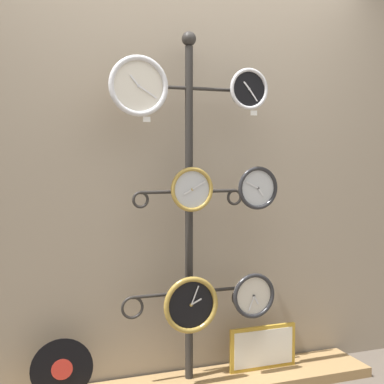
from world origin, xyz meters
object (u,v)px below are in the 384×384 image
object	(u,v)px
clock_middle_center	(192,189)
vinyl_record	(62,369)
clock_middle_right	(258,188)
clock_bottom_right	(253,296)
display_stand	(189,255)
clock_top_right	(249,89)
picture_frame	(263,348)
clock_top_left	(138,86)
clock_bottom_center	(191,305)

from	to	relation	value
clock_middle_center	vinyl_record	distance (m)	1.18
clock_middle_right	clock_bottom_right	bearing A→B (deg)	-140.90
display_stand	clock_top_right	world-z (taller)	display_stand
clock_middle_center	clock_middle_right	world-z (taller)	clock_middle_right
picture_frame	clock_bottom_right	bearing A→B (deg)	-144.33
clock_bottom_right	vinyl_record	size ratio (longest dim) A/B	0.80
clock_top_left	picture_frame	bearing A→B (deg)	4.95
display_stand	clock_bottom_right	size ratio (longest dim) A/B	7.72
vinyl_record	picture_frame	xyz separation A→B (m)	(1.19, 0.00, -0.03)
clock_top_right	picture_frame	xyz separation A→B (m)	(0.15, 0.08, -1.53)
clock_top_right	display_stand	bearing A→B (deg)	160.80
clock_middle_right	picture_frame	world-z (taller)	clock_middle_right
clock_middle_center	clock_middle_right	size ratio (longest dim) A/B	0.99
display_stand	clock_middle_center	size ratio (longest dim) A/B	8.21
clock_top_left	clock_top_right	xyz separation A→B (m)	(0.64, -0.01, 0.01)
clock_bottom_right	picture_frame	size ratio (longest dim) A/B	0.61
clock_bottom_right	picture_frame	bearing A→B (deg)	35.67
clock_top_left	clock_bottom_right	world-z (taller)	clock_top_left
clock_bottom_right	picture_frame	distance (m)	0.37
clock_middle_center	vinyl_record	size ratio (longest dim) A/B	0.76
clock_middle_center	picture_frame	distance (m)	1.08
clock_top_right	clock_middle_center	size ratio (longest dim) A/B	0.94
display_stand	picture_frame	xyz separation A→B (m)	(0.46, -0.03, -0.59)
clock_middle_right	vinyl_record	world-z (taller)	clock_middle_right
clock_top_right	clock_bottom_center	size ratio (longest dim) A/B	0.73
clock_middle_right	vinyl_record	size ratio (longest dim) A/B	0.76
display_stand	clock_bottom_right	world-z (taller)	display_stand
clock_bottom_center	clock_middle_right	bearing A→B (deg)	4.53
clock_top_left	vinyl_record	distance (m)	1.55
clock_top_right	clock_bottom_right	xyz separation A→B (m)	(0.04, 0.00, -1.19)
clock_middle_right	clock_bottom_center	distance (m)	0.77
display_stand	clock_top_left	distance (m)	0.99
clock_middle_center	clock_bottom_right	size ratio (longest dim) A/B	0.94
clock_middle_center	clock_middle_right	xyz separation A→B (m)	(0.41, 0.00, -0.00)
clock_bottom_right	vinyl_record	world-z (taller)	clock_bottom_right
clock_top_right	clock_middle_center	world-z (taller)	clock_top_right
clock_middle_center	picture_frame	size ratio (longest dim) A/B	0.57
clock_middle_right	display_stand	bearing A→B (deg)	169.01
clock_middle_right	clock_bottom_center	xyz separation A→B (m)	(-0.43, -0.03, -0.64)
vinyl_record	clock_bottom_center	bearing A→B (deg)	-6.10
clock_middle_center	clock_bottom_center	size ratio (longest dim) A/B	0.78
clock_top_right	picture_frame	world-z (taller)	clock_top_right
display_stand	clock_middle_right	distance (m)	0.56
clock_bottom_center	picture_frame	distance (m)	0.60
clock_top_right	clock_bottom_center	world-z (taller)	clock_top_right
clock_middle_center	clock_bottom_right	xyz separation A→B (m)	(0.37, -0.03, -0.62)
clock_middle_center	vinyl_record	xyz separation A→B (m)	(-0.71, 0.04, -0.94)
display_stand	clock_top_left	size ratio (longest dim) A/B	6.33
display_stand	clock_top_left	world-z (taller)	display_stand
picture_frame	vinyl_record	bearing A→B (deg)	-179.77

